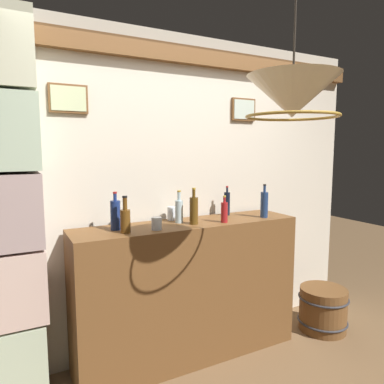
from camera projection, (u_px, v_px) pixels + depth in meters
name	position (u px, v px, depth m)	size (l,w,h in m)	color
panelled_rear_partition	(173.00, 185.00, 3.01)	(3.79, 0.15, 2.62)	beige
stone_pillar	(6.00, 210.00, 2.31)	(0.44, 0.33, 2.55)	#B0C0A2
bar_shelf_unit	(189.00, 290.00, 2.85)	(1.83, 0.44, 1.11)	brown
liquor_bottle_vermouth	(115.00, 215.00, 2.53)	(0.07, 0.07, 0.28)	navy
liquor_bottle_bourbon	(125.00, 219.00, 2.44)	(0.07, 0.07, 0.26)	#5D3914
liquor_bottle_whiskey	(224.00, 212.00, 2.79)	(0.05, 0.05, 0.21)	maroon
liquor_bottle_rye	(194.00, 210.00, 2.72)	(0.07, 0.07, 0.28)	#583C13
liquor_bottle_tequila	(179.00, 210.00, 2.77)	(0.06, 0.06, 0.26)	silver
liquor_bottle_amaro	(227.00, 203.00, 3.09)	(0.05, 0.05, 0.26)	black
liquor_bottle_mezcal	(264.00, 204.00, 2.99)	(0.06, 0.06, 0.28)	navy
glass_tumbler_rocks	(157.00, 223.00, 2.54)	(0.08, 0.08, 0.09)	silver
glass_tumbler_highball	(123.00, 219.00, 2.69)	(0.08, 0.08, 0.10)	silver
glass_tumbler_shot	(172.00, 213.00, 2.89)	(0.07, 0.07, 0.11)	silver
pendant_lamp	(293.00, 98.00, 1.91)	(0.50, 0.50, 0.66)	#EFE5C6
wooden_barrel	(323.00, 309.00, 3.31)	(0.46, 0.46, 0.40)	brown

